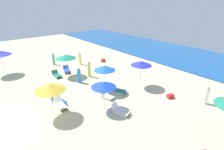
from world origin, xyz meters
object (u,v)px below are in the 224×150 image
(lounge_chair_0_1, at_px, (106,96))
(beachgoer_1, at_px, (89,70))
(umbrella_0, at_px, (104,85))
(lounge_chair_6_0, at_px, (58,100))
(umbrella_5, at_px, (141,63))
(lounge_chair_3_0, at_px, (117,90))
(beachgoer_5, at_px, (79,76))
(umbrella_6, at_px, (50,87))
(umbrella_3, at_px, (105,68))
(lounge_chair_1_1, at_px, (57,75))
(beachgoer_3, at_px, (80,59))
(beachgoer_0, at_px, (54,59))
(lounge_chair_1_0, at_px, (67,70))
(beachgoer_4, at_px, (206,96))
(lounge_chair_6_1, at_px, (60,104))
(lounge_chair_0_0, at_px, (120,110))
(umbrella_1, at_px, (66,56))
(cooler_box_0, at_px, (103,60))
(cooler_box_1, at_px, (170,96))

(lounge_chair_0_1, bearing_deg, beachgoer_1, 59.65)
(umbrella_0, xyz_separation_m, lounge_chair_6_0, (-2.99, -2.42, -1.76))
(lounge_chair_0_1, distance_m, umbrella_5, 4.47)
(lounge_chair_3_0, relative_size, beachgoer_5, 1.04)
(umbrella_6, distance_m, lounge_chair_6_0, 2.56)
(umbrella_3, bearing_deg, lounge_chair_1_1, -160.75)
(lounge_chair_0_1, bearing_deg, beachgoer_3, 59.33)
(beachgoer_0, bearing_deg, lounge_chair_1_0, -174.28)
(lounge_chair_0_1, bearing_deg, beachgoer_4, -59.64)
(umbrella_6, relative_size, lounge_chair_6_1, 1.75)
(lounge_chair_0_1, xyz_separation_m, beachgoer_5, (-4.24, -0.20, 0.48))
(lounge_chair_0_0, xyz_separation_m, beachgoer_0, (-13.56, 0.66, 0.48))
(lounge_chair_1_0, xyz_separation_m, lounge_chair_3_0, (7.43, 1.31, -0.06))
(umbrella_1, bearing_deg, lounge_chair_1_1, -114.65)
(umbrella_6, distance_m, cooler_box_0, 12.69)
(lounge_chair_0_0, bearing_deg, lounge_chair_3_0, 35.10)
(lounge_chair_1_1, height_order, cooler_box_1, lounge_chair_1_1)
(umbrella_0, xyz_separation_m, cooler_box_1, (2.34, 5.35, -1.86))
(umbrella_5, bearing_deg, lounge_chair_1_0, -153.95)
(beachgoer_4, bearing_deg, umbrella_5, 127.92)
(umbrella_1, xyz_separation_m, beachgoer_5, (2.40, 0.11, -1.49))
(lounge_chair_0_1, distance_m, cooler_box_0, 9.74)
(lounge_chair_1_0, relative_size, lounge_chair_6_0, 0.89)
(lounge_chair_6_1, bearing_deg, lounge_chair_3_0, -9.97)
(umbrella_0, relative_size, beachgoer_5, 1.41)
(beachgoer_1, bearing_deg, umbrella_6, -76.63)
(lounge_chair_1_0, relative_size, cooler_box_0, 2.62)
(lounge_chair_6_0, bearing_deg, beachgoer_5, 23.39)
(lounge_chair_1_0, xyz_separation_m, cooler_box_0, (-0.33, 5.54, -0.07))
(lounge_chair_3_0, bearing_deg, beachgoer_1, 66.97)
(lounge_chair_1_0, distance_m, lounge_chair_6_0, 6.82)
(beachgoer_1, distance_m, cooler_box_1, 8.84)
(umbrella_6, bearing_deg, lounge_chair_1_1, 154.74)
(beachgoer_5, bearing_deg, lounge_chair_0_0, 30.47)
(lounge_chair_0_0, distance_m, beachgoer_5, 6.70)
(beachgoer_4, bearing_deg, beachgoer_3, 121.85)
(beachgoer_5, bearing_deg, cooler_box_1, 63.87)
(cooler_box_0, bearing_deg, umbrella_3, 55.84)
(umbrella_3, relative_size, cooler_box_1, 4.53)
(lounge_chair_0_1, relative_size, beachgoer_0, 0.87)
(beachgoer_3, xyz_separation_m, beachgoer_4, (14.83, 2.89, -0.03))
(umbrella_0, distance_m, cooler_box_1, 6.13)
(beachgoer_4, bearing_deg, lounge_chair_3_0, 146.24)
(lounge_chair_0_0, bearing_deg, umbrella_0, 93.87)
(lounge_chair_1_0, relative_size, beachgoer_3, 0.88)
(lounge_chair_0_0, height_order, beachgoer_5, beachgoer_5)
(umbrella_1, height_order, lounge_chair_1_1, umbrella_1)
(umbrella_5, bearing_deg, umbrella_3, -113.81)
(lounge_chair_1_0, relative_size, beachgoer_0, 0.90)
(lounge_chair_3_0, distance_m, beachgoer_5, 4.37)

